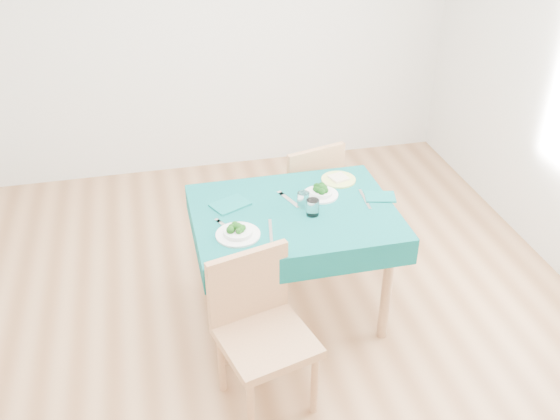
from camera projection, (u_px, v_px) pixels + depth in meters
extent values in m
cube|color=#91613C|center=(280.00, 328.00, 3.87)|extent=(4.00, 4.50, 0.02)
cube|color=silver|center=(216.00, 14.00, 5.01)|extent=(4.00, 0.02, 2.70)
cube|color=#075452|center=(293.00, 264.00, 3.78)|extent=(1.15, 0.88, 0.76)
cube|color=#AA7A50|center=(266.00, 322.00, 3.08)|extent=(0.55, 0.58, 1.11)
cube|color=#AA7A50|center=(301.00, 180.00, 4.37)|extent=(0.53, 0.56, 1.06)
cube|color=silver|center=(226.00, 227.00, 3.44)|extent=(0.09, 0.16, 0.00)
cube|color=silver|center=(271.00, 230.00, 3.41)|extent=(0.06, 0.22, 0.00)
cube|color=silver|center=(289.00, 200.00, 3.68)|extent=(0.09, 0.20, 0.00)
cube|color=silver|center=(365.00, 199.00, 3.69)|extent=(0.03, 0.23, 0.00)
cube|color=#0B5D5A|center=(230.00, 205.00, 3.63)|extent=(0.25, 0.22, 0.01)
cube|color=#0B5D5A|center=(380.00, 197.00, 3.71)|extent=(0.20, 0.16, 0.01)
cylinder|color=white|center=(303.00, 200.00, 3.60)|extent=(0.07, 0.07, 0.09)
cylinder|color=white|center=(313.00, 207.00, 3.52)|extent=(0.07, 0.07, 0.10)
cylinder|color=#CBDC6B|center=(338.00, 180.00, 3.89)|extent=(0.21, 0.21, 0.01)
cube|color=beige|center=(339.00, 178.00, 3.88)|extent=(0.13, 0.13, 0.02)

